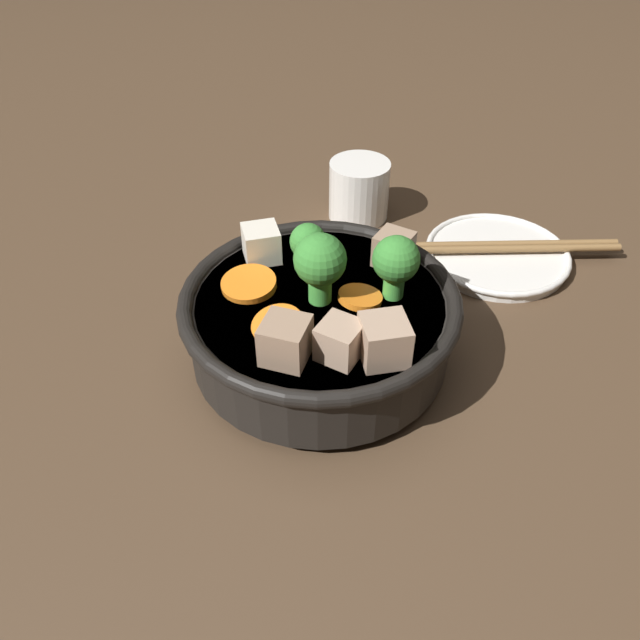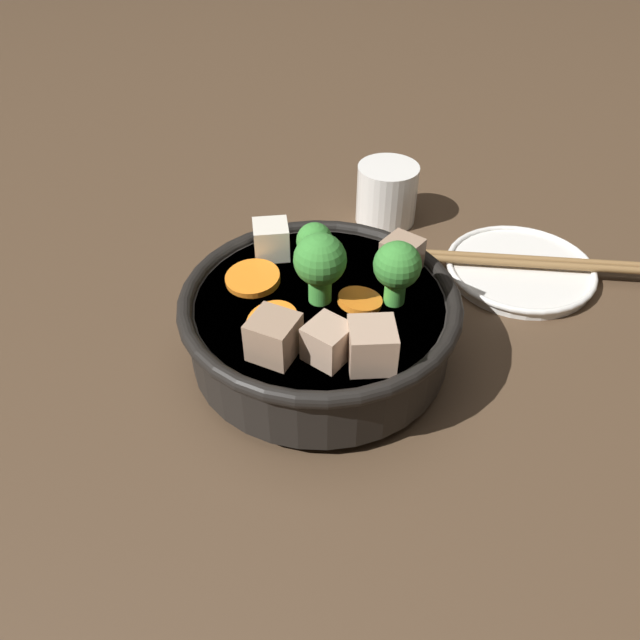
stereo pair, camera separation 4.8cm
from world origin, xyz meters
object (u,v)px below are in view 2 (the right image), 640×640
at_px(stirfry_bowl, 321,317).
at_px(tea_cup, 387,193).
at_px(side_saucer, 520,269).
at_px(chopsticks_pair, 522,261).

bearing_deg(stirfry_bowl, tea_cup, 80.53).
distance_m(side_saucer, tea_cup, 0.16).
bearing_deg(side_saucer, tea_cup, 148.45).
bearing_deg(chopsticks_pair, side_saucer, 0.00).
height_order(stirfry_bowl, chopsticks_pair, stirfry_bowl).
bearing_deg(stirfry_bowl, side_saucer, 39.37).
distance_m(stirfry_bowl, tea_cup, 0.23).
bearing_deg(stirfry_bowl, chopsticks_pair, 39.37).
relative_size(stirfry_bowl, tea_cup, 3.40).
bearing_deg(tea_cup, side_saucer, -31.55).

